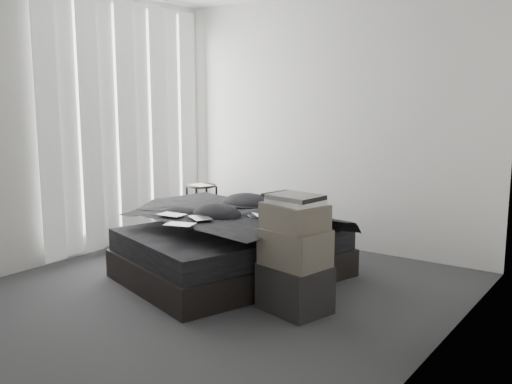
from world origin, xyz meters
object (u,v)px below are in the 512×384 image
Objects in this scene: bed at (232,263)px; laptop at (259,209)px; side_stand at (202,212)px; box_lower at (295,288)px.

laptop is (0.33, -0.06, 0.53)m from bed.
side_stand is (-1.13, 0.90, 0.18)m from bed.
bed is at bearing -38.64° from side_stand.
bed is 6.24× the size of laptop.
side_stand is at bearing 147.35° from box_lower.
bed is 0.63m from laptop.
side_stand is (-1.45, 0.96, -0.35)m from laptop.
laptop is 0.80m from box_lower.
box_lower is (0.56, -0.33, -0.48)m from laptop.
laptop is at bearing 7.50° from bed.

